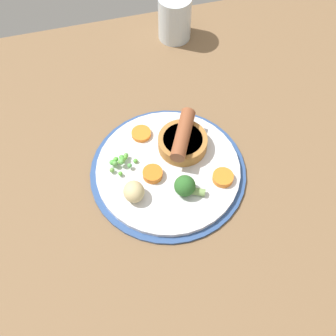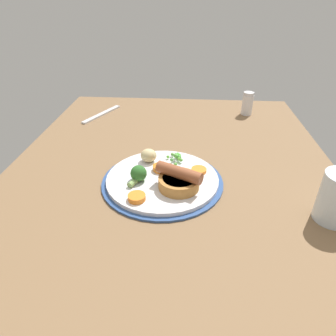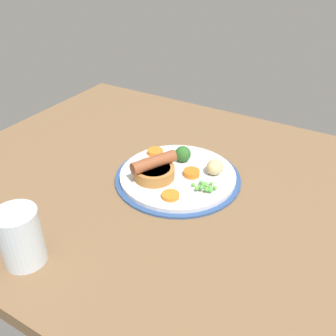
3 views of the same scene
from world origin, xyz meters
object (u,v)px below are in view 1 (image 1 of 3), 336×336
Objects in this scene: carrot_slice_1 at (153,174)px; carrot_slice_4 at (223,178)px; pea_pile at (121,161)px; broccoli_floret_near at (186,186)px; drinking_glass at (175,17)px; sausage_pudding at (183,141)px; potato_chunk_0 at (134,192)px; carrot_slice_0 at (139,134)px; dinner_plate at (168,171)px.

carrot_slice_1 is 11.86cm from carrot_slice_4.
broccoli_floret_near reaches higher than pea_pile.
drinking_glass reaches higher than carrot_slice_1.
potato_chunk_0 is at bearing -26.83° from sausage_pudding.
sausage_pudding reaches higher than carrot_slice_1.
carrot_slice_0 is at bearing -117.82° from drinking_glass.
sausage_pudding reaches higher than dinner_plate.
potato_chunk_0 is 0.39× the size of drinking_glass.
carrot_slice_0 is (-3.29, 8.14, 1.23)cm from dinner_plate.
sausage_pudding is 12.96cm from potato_chunk_0.
broccoli_floret_near is (-1.91, -8.91, -0.18)cm from sausage_pudding.
dinner_plate is at bearing -67.99° from carrot_slice_0.
dinner_plate is 8.21cm from potato_chunk_0.
potato_chunk_0 is at bearing 178.26° from carrot_slice_4.
potato_chunk_0 is 1.13× the size of carrot_slice_1.
carrot_slice_1 reaches higher than carrot_slice_0.
carrot_slice_4 is (11.30, -3.62, -0.06)cm from carrot_slice_1.
dinner_plate is 34.80cm from drinking_glass.
potato_chunk_0 reaches higher than dinner_plate.
dinner_plate is 7.04× the size of potato_chunk_0.
carrot_slice_0 is at bearing 73.87° from potato_chunk_0.
broccoli_floret_near is at bearing -43.75° from carrot_slice_1.
pea_pile reaches higher than carrot_slice_1.
dinner_plate is 5.25× the size of broccoli_floret_near.
carrot_slice_0 is (-6.91, 4.34, -1.49)cm from sausage_pudding.
dinner_plate is 8.87cm from carrot_slice_0.
sausage_pudding is at bearing 5.25° from pea_pile.
carrot_slice_4 is (16.14, -7.16, -0.51)cm from pea_pile.
carrot_slice_4 is (6.76, 0.72, -1.16)cm from broccoli_floret_near.
broccoli_floret_near is (1.71, -5.12, 2.54)cm from dinner_plate.
carrot_slice_1 is at bearing -17.60° from broccoli_floret_near.
drinking_glass is at bearing -165.50° from sausage_pudding.
broccoli_floret_near is 1.51× the size of carrot_slice_1.
potato_chunk_0 is 1.08× the size of carrot_slice_4.
carrot_slice_4 is 37.62cm from drinking_glass.
pea_pile is 0.52× the size of drinking_glass.
dinner_plate is 5.27× the size of pea_pile.
pea_pile is 6.77cm from potato_chunk_0.
potato_chunk_0 is 1.10× the size of carrot_slice_0.
pea_pile reaches higher than carrot_slice_0.
broccoli_floret_near is 1.48× the size of carrot_slice_0.
dinner_plate is at bearing 30.12° from potato_chunk_0.
potato_chunk_0 reaches higher than carrot_slice_0.
drinking_glass is (13.16, 24.94, 3.13)cm from carrot_slice_0.
potato_chunk_0 reaches higher than carrot_slice_4.
carrot_slice_4 is at bearing -27.43° from dinner_plate.
carrot_slice_4 is at bearing 57.16° from sausage_pudding.
sausage_pudding is at bearing 35.31° from carrot_slice_1.
carrot_slice_1 is at bearing 38.65° from potato_chunk_0.
broccoli_floret_near is 0.53× the size of drinking_glass.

